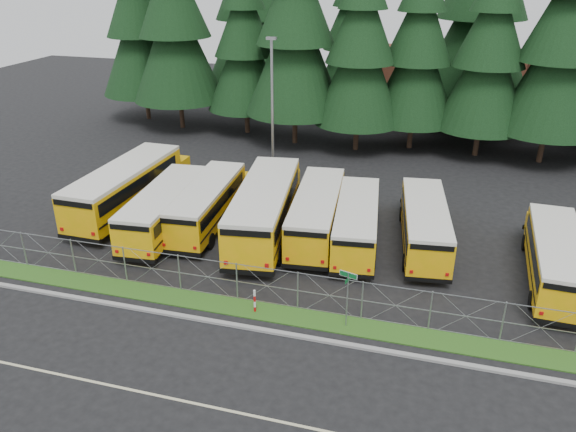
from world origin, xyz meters
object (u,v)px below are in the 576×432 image
object	(u,v)px
bus_0	(129,188)
bus_2	(209,204)
bus_east	(554,259)
bus_1	(167,209)
striped_bollard	(255,301)
bus_4	(317,214)
light_standard	(272,105)
bus_6	(424,225)
bus_3	(266,209)
bus_5	(357,223)
street_sign	(348,288)

from	to	relation	value
bus_0	bus_2	bearing A→B (deg)	-4.38
bus_2	bus_east	distance (m)	19.38
bus_1	striped_bollard	bearing A→B (deg)	-45.92
bus_4	light_standard	world-z (taller)	light_standard
bus_1	bus_6	xyz separation A→B (m)	(14.92, 2.00, -0.04)
bus_3	bus_6	world-z (taller)	bus_3
bus_0	bus_6	size ratio (longest dim) A/B	1.18
bus_1	bus_3	xyz separation A→B (m)	(5.87, 1.04, 0.23)
light_standard	bus_1	bearing A→B (deg)	-108.97
bus_2	bus_5	distance (m)	9.11
bus_3	striped_bollard	world-z (taller)	bus_3
bus_4	striped_bollard	bearing A→B (deg)	-102.03
street_sign	bus_east	bearing A→B (deg)	35.42
bus_5	bus_6	distance (m)	3.76
light_standard	bus_5	bearing A→B (deg)	-48.79
bus_2	bus_4	xyz separation A→B (m)	(6.70, 0.41, 0.03)
bus_4	street_sign	xyz separation A→B (m)	(3.33, -8.55, 0.65)
bus_3	street_sign	size ratio (longest dim) A/B	4.34
bus_1	striped_bollard	xyz separation A→B (m)	(7.86, -6.87, -0.77)
bus_3	bus_5	distance (m)	5.37
bus_0	striped_bollard	distance (m)	14.47
bus_2	street_sign	xyz separation A→B (m)	(10.02, -8.14, 0.68)
bus_1	light_standard	size ratio (longest dim) A/B	1.03
bus_6	light_standard	xyz separation A→B (m)	(-11.43, 8.15, 4.18)
bus_5	light_standard	xyz separation A→B (m)	(-7.73, 8.83, 4.20)
bus_0	light_standard	xyz separation A→B (m)	(7.11, 8.26, 3.94)
light_standard	bus_2	bearing A→B (deg)	-98.88
bus_5	bus_0	bearing A→B (deg)	171.28
bus_2	bus_3	world-z (taller)	bus_3
bus_2	bus_4	bearing A→B (deg)	-0.18
bus_5	street_sign	bearing A→B (deg)	-90.12
light_standard	striped_bollard	bearing A→B (deg)	-75.60
bus_2	bus_1	bearing A→B (deg)	-151.47
bus_0	bus_3	world-z (taller)	bus_3
bus_3	light_standard	distance (m)	10.19
bus_1	street_sign	bearing A→B (deg)	-34.08
bus_4	bus_6	size ratio (longest dim) A/B	1.05
bus_3	street_sign	distance (m)	10.06
bus_4	striped_bollard	size ratio (longest dim) A/B	8.82
bus_6	striped_bollard	xyz separation A→B (m)	(-7.06, -8.87, -0.72)
bus_1	bus_3	distance (m)	5.96
bus_3	striped_bollard	size ratio (longest dim) A/B	10.16
bus_4	bus_2	bearing A→B (deg)	177.73
bus_0	bus_1	bearing A→B (deg)	-26.38
bus_2	bus_0	bearing A→B (deg)	170.72
light_standard	bus_4	bearing A→B (deg)	-57.72
bus_1	bus_3	size ratio (longest dim) A/B	0.86
bus_1	bus_4	size ratio (longest dim) A/B	0.98
bus_5	light_standard	distance (m)	12.46
bus_0	light_standard	distance (m)	11.59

